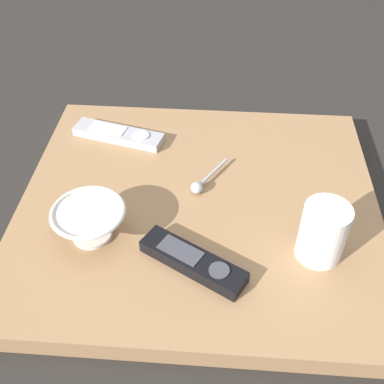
# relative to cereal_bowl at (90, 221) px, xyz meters

# --- Properties ---
(ground_plane) EXTENTS (6.00, 6.00, 0.00)m
(ground_plane) POSITION_rel_cereal_bowl_xyz_m (-0.10, 0.18, -0.07)
(ground_plane) COLOR black
(table) EXTENTS (0.62, 0.67, 0.04)m
(table) POSITION_rel_cereal_bowl_xyz_m (-0.10, 0.18, -0.05)
(table) COLOR #936D47
(table) RESTS_ON ground
(cereal_bowl) EXTENTS (0.13, 0.13, 0.06)m
(cereal_bowl) POSITION_rel_cereal_bowl_xyz_m (0.00, 0.00, 0.00)
(cereal_bowl) COLOR beige
(cereal_bowl) RESTS_ON table
(coffee_mug) EXTENTS (0.08, 0.08, 0.10)m
(coffee_mug) POSITION_rel_cereal_bowl_xyz_m (0.01, 0.39, 0.02)
(coffee_mug) COLOR white
(coffee_mug) RESTS_ON table
(teaspoon) EXTENTS (0.10, 0.07, 0.02)m
(teaspoon) POSITION_rel_cereal_bowl_xyz_m (-0.13, 0.18, -0.02)
(teaspoon) COLOR #A3A5B2
(teaspoon) RESTS_ON table
(tv_remote_near) EXTENTS (0.10, 0.21, 0.02)m
(tv_remote_near) POSITION_rel_cereal_bowl_xyz_m (-0.29, -0.01, -0.03)
(tv_remote_near) COLOR #9E9EA3
(tv_remote_near) RESTS_ON table
(tv_remote_far) EXTENTS (0.13, 0.19, 0.03)m
(tv_remote_far) POSITION_rel_cereal_bowl_xyz_m (0.05, 0.18, -0.02)
(tv_remote_far) COLOR black
(tv_remote_far) RESTS_ON table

